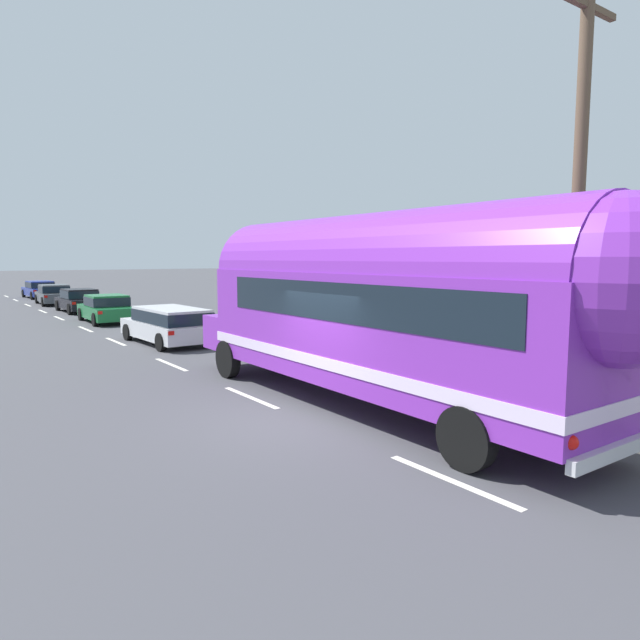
# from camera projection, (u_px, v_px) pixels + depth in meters

# --- Properties ---
(ground_plane) EXTENTS (300.00, 300.00, 0.00)m
(ground_plane) POSITION_uv_depth(u_px,v_px,m) (302.00, 419.00, 11.13)
(ground_plane) COLOR #424247
(lane_markings) EXTENTS (3.53, 80.00, 0.01)m
(lane_markings) POSITION_uv_depth(u_px,v_px,m) (175.00, 336.00, 22.89)
(lane_markings) COLOR silver
(lane_markings) RESTS_ON ground
(roadside_building) EXTENTS (12.71, 14.86, 4.34)m
(roadside_building) POSITION_uv_depth(u_px,v_px,m) (634.00, 290.00, 18.00)
(roadside_building) COLOR tan
(roadside_building) RESTS_ON ground
(utility_pole) EXTENTS (1.80, 0.24, 8.50)m
(utility_pole) POSITION_uv_depth(u_px,v_px,m) (579.00, 192.00, 10.37)
(utility_pole) COLOR brown
(utility_pole) RESTS_ON ground
(painted_bus) EXTENTS (2.71, 12.64, 4.12)m
(painted_bus) POSITION_uv_depth(u_px,v_px,m) (387.00, 302.00, 11.36)
(painted_bus) COLOR purple
(painted_bus) RESTS_ON ground
(car_lead) EXTENTS (2.14, 4.81, 1.37)m
(car_lead) POSITION_uv_depth(u_px,v_px,m) (169.00, 323.00, 20.75)
(car_lead) COLOR silver
(car_lead) RESTS_ON ground
(car_second) EXTENTS (2.10, 4.53, 1.37)m
(car_second) POSITION_uv_depth(u_px,v_px,m) (107.00, 308.00, 27.80)
(car_second) COLOR #196633
(car_second) RESTS_ON ground
(car_third) EXTENTS (1.99, 4.58, 1.37)m
(car_third) POSITION_uv_depth(u_px,v_px,m) (79.00, 300.00, 33.14)
(car_third) COLOR black
(car_third) RESTS_ON ground
(car_fourth) EXTENTS (2.13, 4.62, 1.37)m
(car_fourth) POSITION_uv_depth(u_px,v_px,m) (54.00, 294.00, 38.48)
(car_fourth) COLOR #474C51
(car_fourth) RESTS_ON ground
(car_fifth) EXTENTS (2.10, 4.86, 1.37)m
(car_fifth) POSITION_uv_depth(u_px,v_px,m) (40.00, 289.00, 44.65)
(car_fifth) COLOR navy
(car_fifth) RESTS_ON ground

